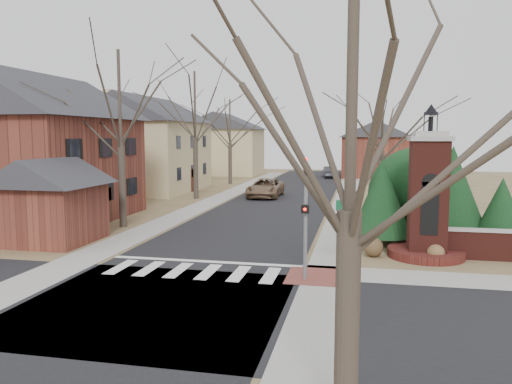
% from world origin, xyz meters
% --- Properties ---
extents(ground, '(120.00, 120.00, 0.00)m').
position_xyz_m(ground, '(0.00, 0.00, 0.00)').
color(ground, brown).
rests_on(ground, ground).
extents(main_street, '(8.00, 70.00, 0.01)m').
position_xyz_m(main_street, '(0.00, 22.00, 0.01)').
color(main_street, black).
rests_on(main_street, ground).
extents(cross_street, '(120.00, 8.00, 0.01)m').
position_xyz_m(cross_street, '(0.00, -3.00, 0.01)').
color(cross_street, black).
rests_on(cross_street, ground).
extents(crosswalk_zone, '(8.00, 2.20, 0.02)m').
position_xyz_m(crosswalk_zone, '(0.00, 0.80, 0.01)').
color(crosswalk_zone, silver).
rests_on(crosswalk_zone, ground).
extents(stop_bar, '(8.00, 0.35, 0.02)m').
position_xyz_m(stop_bar, '(0.00, 2.30, 0.01)').
color(stop_bar, silver).
rests_on(stop_bar, ground).
extents(sidewalk_right_main, '(2.00, 60.00, 0.02)m').
position_xyz_m(sidewalk_right_main, '(5.20, 22.00, 0.01)').
color(sidewalk_right_main, gray).
rests_on(sidewalk_right_main, ground).
extents(sidewalk_left, '(2.00, 60.00, 0.02)m').
position_xyz_m(sidewalk_left, '(-5.20, 22.00, 0.01)').
color(sidewalk_left, gray).
rests_on(sidewalk_left, ground).
extents(curb_apron, '(2.40, 2.40, 0.02)m').
position_xyz_m(curb_apron, '(4.80, 1.00, 0.01)').
color(curb_apron, brown).
rests_on(curb_apron, ground).
extents(traffic_signal_pole, '(0.28, 0.41, 4.50)m').
position_xyz_m(traffic_signal_pole, '(4.30, 0.57, 2.59)').
color(traffic_signal_pole, slate).
rests_on(traffic_signal_pole, ground).
extents(sign_post, '(0.90, 0.07, 2.75)m').
position_xyz_m(sign_post, '(5.59, 1.99, 1.95)').
color(sign_post, slate).
rests_on(sign_post, ground).
extents(brick_gate_monument, '(3.20, 3.20, 6.47)m').
position_xyz_m(brick_gate_monument, '(9.00, 4.99, 2.17)').
color(brick_gate_monument, '#511E17').
rests_on(brick_gate_monument, ground).
extents(house_brick_left, '(9.80, 11.80, 9.42)m').
position_xyz_m(house_brick_left, '(-13.01, 9.99, 4.66)').
color(house_brick_left, brown).
rests_on(house_brick_left, ground).
extents(house_stucco_left, '(9.80, 12.80, 9.28)m').
position_xyz_m(house_stucco_left, '(-13.50, 27.00, 4.59)').
color(house_stucco_left, '#CCB288').
rests_on(house_stucco_left, ground).
extents(garage_left, '(4.80, 4.80, 4.29)m').
position_xyz_m(garage_left, '(-8.52, 4.49, 2.24)').
color(garage_left, brown).
rests_on(garage_left, ground).
extents(house_distant_left, '(10.80, 8.80, 8.53)m').
position_xyz_m(house_distant_left, '(-12.01, 48.00, 4.25)').
color(house_distant_left, '#CCB288').
rests_on(house_distant_left, ground).
extents(house_distant_right, '(8.80, 8.80, 7.30)m').
position_xyz_m(house_distant_right, '(7.99, 47.99, 3.65)').
color(house_distant_right, brown).
rests_on(house_distant_right, ground).
extents(evergreen_near, '(2.80, 2.80, 4.10)m').
position_xyz_m(evergreen_near, '(7.20, 7.00, 2.30)').
color(evergreen_near, '#473D33').
rests_on(evergreen_near, ground).
extents(evergreen_mid, '(3.40, 3.40, 4.70)m').
position_xyz_m(evergreen_mid, '(10.50, 8.20, 2.60)').
color(evergreen_mid, '#473D33').
rests_on(evergreen_mid, ground).
extents(evergreen_far, '(2.40, 2.40, 3.30)m').
position_xyz_m(evergreen_far, '(12.50, 7.20, 1.90)').
color(evergreen_far, '#473D33').
rests_on(evergreen_far, ground).
extents(evergreen_mass, '(4.80, 4.80, 4.80)m').
position_xyz_m(evergreen_mass, '(9.00, 9.50, 2.40)').
color(evergreen_mass, black).
rests_on(evergreen_mass, ground).
extents(bare_tree_0, '(8.05, 8.05, 11.15)m').
position_xyz_m(bare_tree_0, '(-7.00, 9.00, 7.70)').
color(bare_tree_0, '#473D33').
rests_on(bare_tree_0, ground).
extents(bare_tree_1, '(8.40, 8.40, 11.64)m').
position_xyz_m(bare_tree_1, '(-7.00, 22.00, 8.03)').
color(bare_tree_1, '#473D33').
rests_on(bare_tree_1, ground).
extents(bare_tree_2, '(7.35, 7.35, 10.19)m').
position_xyz_m(bare_tree_2, '(-7.50, 35.00, 7.03)').
color(bare_tree_2, '#473D33').
rests_on(bare_tree_2, ground).
extents(bare_tree_3, '(7.00, 7.00, 9.70)m').
position_xyz_m(bare_tree_3, '(7.50, 16.00, 6.69)').
color(bare_tree_3, '#473D33').
rests_on(bare_tree_3, ground).
extents(bare_tree_4, '(6.65, 6.65, 9.21)m').
position_xyz_m(bare_tree_4, '(6.00, -9.00, 6.35)').
color(bare_tree_4, '#473D33').
rests_on(bare_tree_4, ground).
extents(pickup_truck, '(2.62, 5.61, 1.56)m').
position_xyz_m(pickup_truck, '(-1.60, 24.25, 0.78)').
color(pickup_truck, brown).
rests_on(pickup_truck, ground).
extents(distant_car, '(2.12, 4.47, 1.41)m').
position_xyz_m(distant_car, '(2.55, 45.22, 0.71)').
color(distant_car, '#393B42').
rests_on(distant_car, ground).
extents(dry_shrub_left, '(0.85, 0.85, 0.85)m').
position_xyz_m(dry_shrub_left, '(6.80, 4.60, 0.42)').
color(dry_shrub_left, brown).
rests_on(dry_shrub_left, ground).
extents(dry_shrub_right, '(0.73, 0.73, 0.73)m').
position_xyz_m(dry_shrub_right, '(9.30, 4.29, 0.36)').
color(dry_shrub_right, brown).
rests_on(dry_shrub_right, ground).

